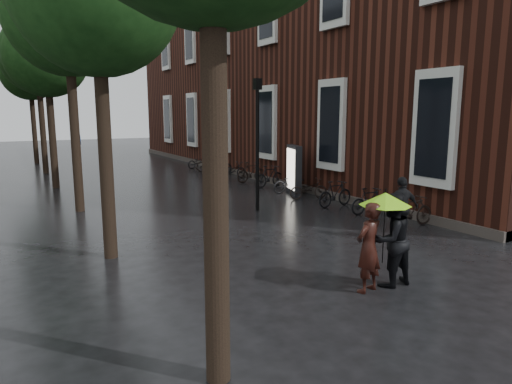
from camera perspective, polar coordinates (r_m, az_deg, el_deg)
ground at (r=8.25m, az=25.99°, el=-16.11°), size 120.00×120.00×0.00m
brick_building at (r=28.99m, az=6.13°, el=14.79°), size 10.20×33.20×12.00m
street_trees at (r=20.30m, az=-23.84°, el=17.16°), size 4.33×34.03×8.91m
person_burgundy at (r=9.19m, az=13.88°, el=-6.75°), size 0.74×0.57×1.79m
person_black at (r=9.62m, az=16.52°, el=-5.74°), size 0.95×0.75×1.92m
lime_umbrella at (r=9.28m, az=15.86°, el=-0.86°), size 1.02×1.02×1.51m
pedestrian_walking at (r=13.25m, az=17.75°, el=-1.93°), size 1.09×0.64×1.75m
parked_bicycles at (r=21.72m, az=1.16°, el=1.91°), size 2.05×17.95×1.04m
ad_lightbox at (r=19.70m, az=4.73°, el=2.79°), size 0.32×1.40×2.11m
lamp_post at (r=16.15m, az=0.17°, el=7.54°), size 0.24×0.24×4.65m
cycle_sign at (r=21.40m, az=-21.17°, el=4.41°), size 0.13×0.46×2.55m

